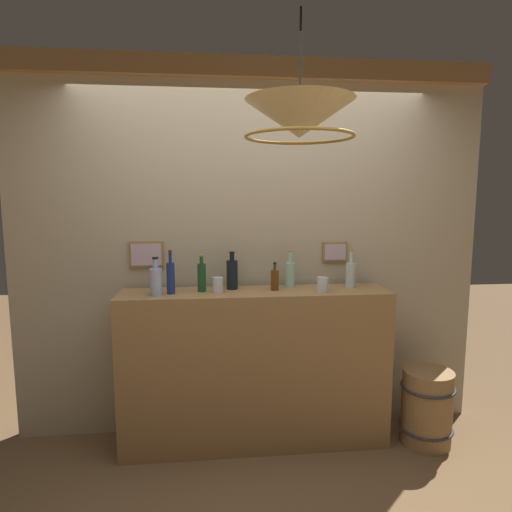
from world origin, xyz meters
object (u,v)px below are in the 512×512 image
object	(u,v)px
liquor_bottle_rum	(351,274)
glass_tumbler_highball	(323,285)
liquor_bottle_whiskey	(275,279)
glass_tumbler_rocks	(218,285)
liquor_bottle_sherry	(232,274)
liquor_bottle_rye	(290,273)
liquor_bottle_port	(156,281)
liquor_bottle_gin	(202,277)
pendant_lamp	(300,120)
wooden_barrel	(427,407)
liquor_bottle_scotch	(171,277)

from	to	relation	value
liquor_bottle_rum	glass_tumbler_highball	distance (m)	0.27
liquor_bottle_whiskey	glass_tumbler_rocks	bearing A→B (deg)	-173.99
glass_tumbler_highball	liquor_bottle_sherry	bearing A→B (deg)	164.67
liquor_bottle_rye	liquor_bottle_port	xyz separation A→B (m)	(-0.92, -0.18, 0.00)
liquor_bottle_gin	glass_tumbler_rocks	bearing A→B (deg)	-25.92
glass_tumbler_rocks	glass_tumbler_highball	bearing A→B (deg)	-4.27
liquor_bottle_whiskey	glass_tumbler_rocks	distance (m)	0.40
liquor_bottle_gin	pendant_lamp	xyz separation A→B (m)	(0.49, -0.86, 0.89)
glass_tumbler_rocks	liquor_bottle_gin	bearing A→B (deg)	154.08
liquor_bottle_rum	glass_tumbler_highball	bearing A→B (deg)	-151.85
liquor_bottle_rum	liquor_bottle_gin	xyz separation A→B (m)	(-1.05, -0.02, 0.01)
liquor_bottle_port	liquor_bottle_rum	xyz separation A→B (m)	(1.35, 0.12, -0.00)
liquor_bottle_port	wooden_barrel	size ratio (longest dim) A/B	0.47
liquor_bottle_whiskey	wooden_barrel	size ratio (longest dim) A/B	0.36
glass_tumbler_highball	wooden_barrel	xyz separation A→B (m)	(0.76, -0.06, -0.89)
liquor_bottle_scotch	pendant_lamp	xyz separation A→B (m)	(0.69, -0.81, 0.88)
liquor_bottle_port	liquor_bottle_scotch	world-z (taller)	liquor_bottle_scotch
glass_tumbler_highball	liquor_bottle_gin	bearing A→B (deg)	172.65
liquor_bottle_rye	liquor_bottle_sherry	size ratio (longest dim) A/B	1.01
liquor_bottle_port	pendant_lamp	distance (m)	1.42
liquor_bottle_rye	liquor_bottle_rum	size ratio (longest dim) A/B	0.98
liquor_bottle_port	glass_tumbler_highball	world-z (taller)	liquor_bottle_port
liquor_bottle_rum	liquor_bottle_whiskey	distance (m)	0.55
glass_tumbler_highball	wooden_barrel	world-z (taller)	glass_tumbler_highball
liquor_bottle_scotch	wooden_barrel	world-z (taller)	liquor_bottle_scotch
liquor_bottle_scotch	liquor_bottle_sherry	xyz separation A→B (m)	(0.41, 0.11, -0.00)
liquor_bottle_rye	liquor_bottle_gin	distance (m)	0.63
liquor_bottle_whiskey	glass_tumbler_rocks	xyz separation A→B (m)	(-0.39, -0.04, -0.02)
glass_tumbler_rocks	liquor_bottle_whiskey	bearing A→B (deg)	6.01
liquor_bottle_scotch	liquor_bottle_gin	bearing A→B (deg)	13.88
liquor_bottle_rye	wooden_barrel	xyz separation A→B (m)	(0.95, -0.25, -0.94)
liquor_bottle_rum	liquor_bottle_whiskey	xyz separation A→B (m)	(-0.55, -0.03, -0.02)
liquor_bottle_sherry	pendant_lamp	xyz separation A→B (m)	(0.28, -0.92, 0.89)
liquor_bottle_rum	pendant_lamp	world-z (taller)	pendant_lamp
glass_tumbler_rocks	wooden_barrel	world-z (taller)	glass_tumbler_rocks
liquor_bottle_whiskey	liquor_bottle_sherry	bearing A→B (deg)	166.18
liquor_bottle_rye	liquor_bottle_port	size ratio (longest dim) A/B	1.05
glass_tumbler_rocks	pendant_lamp	size ratio (longest dim) A/B	0.18
liquor_bottle_port	pendant_lamp	size ratio (longest dim) A/B	0.44
liquor_bottle_port	liquor_bottle_gin	distance (m)	0.31
pendant_lamp	liquor_bottle_whiskey	bearing A→B (deg)	89.01
liquor_bottle_whiskey	liquor_bottle_port	bearing A→B (deg)	-174.05
liquor_bottle_port	liquor_bottle_gin	xyz separation A→B (m)	(0.30, 0.09, 0.00)
liquor_bottle_sherry	liquor_bottle_rum	bearing A→B (deg)	-2.64
liquor_bottle_rum	glass_tumbler_highball	world-z (taller)	liquor_bottle_rum
liquor_bottle_rum	glass_tumbler_rocks	size ratio (longest dim) A/B	2.58
liquor_bottle_rum	liquor_bottle_gin	bearing A→B (deg)	-178.81
liquor_bottle_whiskey	glass_tumbler_highball	distance (m)	0.33
liquor_bottle_scotch	wooden_barrel	distance (m)	2.02
pendant_lamp	liquor_bottle_port	bearing A→B (deg)	135.58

